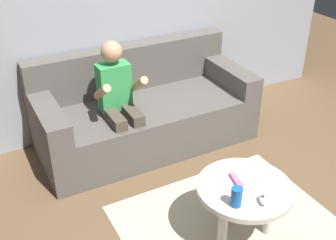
# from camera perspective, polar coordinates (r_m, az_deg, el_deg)

# --- Properties ---
(ground_plane) EXTENTS (8.49, 8.49, 0.00)m
(ground_plane) POSITION_cam_1_polar(r_m,az_deg,el_deg) (2.96, 10.30, -14.58)
(ground_plane) COLOR brown
(couch) EXTENTS (1.83, 0.80, 0.80)m
(couch) POSITION_cam_1_polar(r_m,az_deg,el_deg) (3.67, -3.29, 1.08)
(couch) COLOR #56514C
(couch) RESTS_ON ground
(person_seated_on_couch) EXTENTS (0.35, 0.43, 1.00)m
(person_seated_on_couch) POSITION_cam_1_polar(r_m,az_deg,el_deg) (3.29, -6.64, 2.88)
(person_seated_on_couch) COLOR #4C4238
(person_seated_on_couch) RESTS_ON ground
(coffee_table) EXTENTS (0.59, 0.59, 0.42)m
(coffee_table) POSITION_cam_1_polar(r_m,az_deg,el_deg) (2.69, 10.13, -9.87)
(coffee_table) COLOR beige
(coffee_table) RESTS_ON ground
(area_rug) EXTENTS (1.40, 1.38, 0.01)m
(area_rug) POSITION_cam_1_polar(r_m,az_deg,el_deg) (2.92, 9.58, -15.17)
(area_rug) COLOR #BCB299
(area_rug) RESTS_ON ground
(game_remote_pink_near_edge) EXTENTS (0.07, 0.14, 0.03)m
(game_remote_pink_near_edge) POSITION_cam_1_polar(r_m,az_deg,el_deg) (2.66, 9.20, -8.02)
(game_remote_pink_near_edge) COLOR pink
(game_remote_pink_near_edge) RESTS_ON coffee_table
(nunchuk_white) EXTENTS (0.08, 0.10, 0.05)m
(nunchuk_white) POSITION_cam_1_polar(r_m,az_deg,el_deg) (2.54, 12.66, -10.44)
(nunchuk_white) COLOR white
(nunchuk_white) RESTS_ON coffee_table
(soda_can) EXTENTS (0.07, 0.07, 0.12)m
(soda_can) POSITION_cam_1_polar(r_m,az_deg,el_deg) (2.46, 9.22, -10.20)
(soda_can) COLOR #1959B2
(soda_can) RESTS_ON coffee_table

